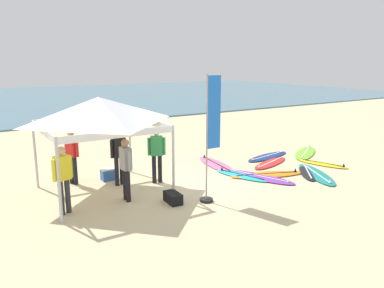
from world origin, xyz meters
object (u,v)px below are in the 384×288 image
Objects in this scene: canopy_tent at (99,110)px; person_black at (119,153)px; surfboard_black at (308,172)px; surfboard_navy at (268,156)px; surfboard_yellow at (323,164)px; surfboard_red at (270,163)px; person_yellow at (63,175)px; gear_bag_near_tent at (173,198)px; surfboard_teal at (316,174)px; person_grey at (126,165)px; surfboard_lime at (305,153)px; surfboard_orange at (267,174)px; surfboard_purple at (259,177)px; person_red at (72,153)px; surfboard_pink at (216,164)px; cooler_box at (109,174)px; banner_flag at (210,144)px; surfboard_cyan at (241,175)px; person_green at (157,152)px.

person_black is (0.67, 0.42, -1.40)m from canopy_tent.
surfboard_black and surfboard_navy have the same top height.
surfboard_red is (-1.55, 1.11, -0.00)m from surfboard_yellow.
surfboard_navy is 1.42× the size of person_yellow.
gear_bag_near_tent is (1.33, -1.74, -2.25)m from canopy_tent.
surfboard_black is 0.80× the size of surfboard_red.
surfboard_teal is at bearing -17.62° from canopy_tent.
person_black is (0.32, 1.37, 0.00)m from person_grey.
person_grey reaches higher than surfboard_lime.
surfboard_orange is (-3.42, -1.41, 0.00)m from surfboard_lime.
person_yellow reaches higher than surfboard_red.
surfboard_purple is at bearing 164.52° from surfboard_black.
person_grey is at bearing -69.03° from person_red.
cooler_box is (-3.89, 0.42, 0.16)m from surfboard_pink.
surfboard_pink is 1.45× the size of person_yellow.
surfboard_navy is 1.42× the size of person_black.
banner_flag reaches higher than surfboard_purple.
banner_flag is (-4.25, -0.34, 1.54)m from surfboard_black.
gear_bag_near_tent is (2.62, -0.77, -0.85)m from person_yellow.
cooler_box is at bearing 173.76° from surfboard_pink.
person_black is 3.06m from banner_flag.
gear_bag_near_tent is (-3.04, -0.85, 0.10)m from surfboard_cyan.
surfboard_purple and surfboard_lime have the same top height.
banner_flag reaches higher than person_grey.
surfboard_lime is at bearing -6.66° from cooler_box.
person_red is at bearing 150.41° from person_green.
person_red reaches higher than surfboard_yellow.
person_black and person_yellow have the same top height.
person_grey is at bearing 140.94° from gear_bag_near_tent.
surfboard_yellow is at bearing -18.66° from cooler_box.
surfboard_lime is 4.16× the size of gear_bag_near_tent.
person_red reaches higher than surfboard_cyan.
surfboard_pink is 4.51m from person_grey.
surfboard_navy is 0.94× the size of surfboard_orange.
banner_flag is at bearing -149.70° from surfboard_cyan.
surfboard_navy is 2.63m from surfboard_teal.
cooler_box is at bearing 152.96° from surfboard_orange.
surfboard_teal is (-0.28, -2.61, -0.00)m from surfboard_navy.
gear_bag_near_tent is at bearing -176.69° from surfboard_yellow.
surfboard_purple is 1.50× the size of person_red.
person_black reaches higher than cooler_box.
person_black is (-7.91, 0.28, 0.95)m from surfboard_lime.
surfboard_purple is 0.39m from surfboard_orange.
surfboard_black is at bearing -0.62° from gear_bag_near_tent.
surfboard_orange is 1.02× the size of surfboard_teal.
person_grey reaches higher than surfboard_purple.
person_red is 2.57m from person_green.
person_yellow is (-5.66, -0.08, 0.95)m from surfboard_cyan.
surfboard_lime and surfboard_navy have the same top height.
surfboard_orange is 1.51× the size of person_green.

